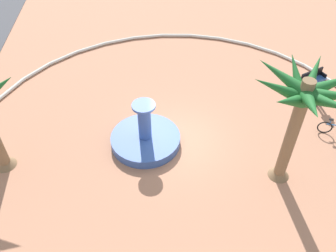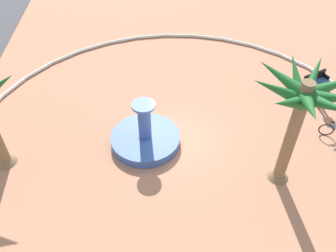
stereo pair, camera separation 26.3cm
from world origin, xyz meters
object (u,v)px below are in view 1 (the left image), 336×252
at_px(bench_west, 312,82).
at_px(person_cyclist_helmet, 323,92).
at_px(bicycle_red_frame, 335,129).
at_px(palm_tree_by_curb, 303,103).
at_px(fountain, 146,138).

xyz_separation_m(bench_west, person_cyclist_helmet, (-1.69, 0.26, 0.56)).
bearing_deg(bicycle_red_frame, palm_tree_by_curb, 123.52).
bearing_deg(fountain, palm_tree_by_curb, -113.65).
relative_size(fountain, person_cyclist_helmet, 2.06).
xyz_separation_m(palm_tree_by_curb, bicycle_red_frame, (2.34, -3.53, -3.76)).
bearing_deg(fountain, bicycle_red_frame, -91.19).
distance_m(fountain, bicycle_red_frame, 9.31).
xyz_separation_m(fountain, bicycle_red_frame, (-0.19, -9.31, 0.05)).
xyz_separation_m(fountain, person_cyclist_helmet, (2.05, -9.44, 0.57)).
relative_size(fountain, bench_west, 2.00).
height_order(fountain, person_cyclist_helmet, fountain).
height_order(palm_tree_by_curb, bicycle_red_frame, palm_tree_by_curb).
bearing_deg(person_cyclist_helmet, palm_tree_by_curb, 141.35).
distance_m(fountain, person_cyclist_helmet, 9.68).
xyz_separation_m(bench_west, bicycle_red_frame, (-3.93, 0.39, 0.04)).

